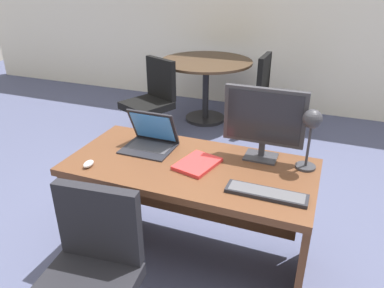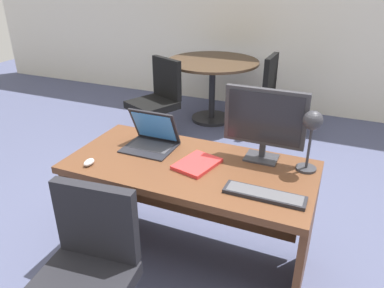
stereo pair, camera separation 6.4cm
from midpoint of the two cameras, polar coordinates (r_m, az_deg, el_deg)
ground at (r=3.87m, az=9.07°, el=-2.83°), size 12.00×12.00×0.00m
back_wall at (r=5.18m, az=15.65°, el=20.12°), size 10.00×0.10×2.80m
desk at (r=2.39m, az=0.83°, el=-6.99°), size 1.51×0.72×0.74m
monitor at (r=2.25m, az=12.00°, el=3.67°), size 0.49×0.16×0.45m
laptop at (r=2.46m, az=-5.39°, el=1.33°), size 0.33×0.28×0.25m
keyboard at (r=1.99m, az=12.06°, el=-7.67°), size 0.43×0.11×0.02m
mouse at (r=2.31m, az=-14.87°, el=-2.76°), size 0.05×0.08×0.04m
desk_lamp at (r=2.17m, az=18.84°, el=2.29°), size 0.12×0.14×0.38m
book at (r=2.23m, az=1.60°, el=-3.13°), size 0.26×0.31×0.02m
meeting_table at (r=4.71m, az=3.57°, el=10.48°), size 1.15×1.15×0.78m
meeting_chair_near at (r=4.54m, az=14.00°, el=6.24°), size 0.56×0.56×0.91m
meeting_chair_far at (r=4.21m, az=-5.03°, el=5.53°), size 0.61×0.62×0.92m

